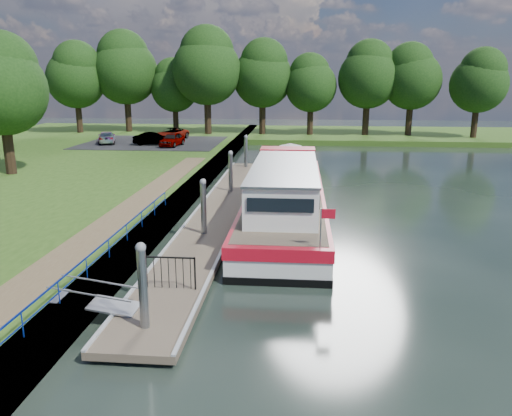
# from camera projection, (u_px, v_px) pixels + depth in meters

# --- Properties ---
(ground) EXTENTS (160.00, 160.00, 0.00)m
(ground) POSITION_uv_depth(u_px,v_px,m) (151.00, 331.00, 14.87)
(ground) COLOR black
(ground) RESTS_ON ground
(bank_edge) EXTENTS (1.10, 90.00, 0.78)m
(bank_edge) POSITION_uv_depth(u_px,v_px,m) (182.00, 199.00, 29.45)
(bank_edge) COLOR #473D2D
(bank_edge) RESTS_ON ground
(far_bank) EXTENTS (60.00, 18.00, 0.60)m
(far_bank) POSITION_uv_depth(u_px,v_px,m) (360.00, 135.00, 63.91)
(far_bank) COLOR #2C4E16
(far_bank) RESTS_ON ground
(footpath) EXTENTS (1.60, 40.00, 0.05)m
(footpath) POSITION_uv_depth(u_px,v_px,m) (107.00, 225.00, 22.75)
(footpath) COLOR brown
(footpath) RESTS_ON riverbank
(carpark) EXTENTS (14.00, 12.00, 0.06)m
(carpark) POSITION_uv_depth(u_px,v_px,m) (154.00, 143.00, 52.23)
(carpark) COLOR black
(carpark) RESTS_ON riverbank
(blue_fence) EXTENTS (0.04, 18.04, 0.72)m
(blue_fence) POSITION_uv_depth(u_px,v_px,m) (98.00, 253.00, 17.66)
(blue_fence) COLOR #0C2DBF
(blue_fence) RESTS_ON riverbank
(pontoon) EXTENTS (2.50, 30.00, 0.56)m
(pontoon) POSITION_uv_depth(u_px,v_px,m) (220.00, 212.00, 27.35)
(pontoon) COLOR brown
(pontoon) RESTS_ON ground
(mooring_piles) EXTENTS (0.30, 27.30, 3.55)m
(mooring_piles) POSITION_uv_depth(u_px,v_px,m) (219.00, 193.00, 27.08)
(mooring_piles) COLOR gray
(mooring_piles) RESTS_ON ground
(gangway) EXTENTS (2.58, 1.00, 0.92)m
(gangway) POSITION_uv_depth(u_px,v_px,m) (96.00, 302.00, 15.35)
(gangway) COLOR #A5A8AD
(gangway) RESTS_ON ground
(gate_panel) EXTENTS (1.85, 0.05, 1.15)m
(gate_panel) POSITION_uv_depth(u_px,v_px,m) (168.00, 268.00, 16.70)
(gate_panel) COLOR black
(gate_panel) RESTS_ON ground
(barge) EXTENTS (4.36, 21.15, 4.78)m
(barge) POSITION_uv_depth(u_px,v_px,m) (286.00, 194.00, 27.78)
(barge) COLOR black
(barge) RESTS_ON ground
(horizon_trees) EXTENTS (54.38, 10.03, 12.87)m
(horizon_trees) POSITION_uv_depth(u_px,v_px,m) (252.00, 73.00, 59.94)
(horizon_trees) COLOR #332316
(horizon_trees) RESTS_ON ground
(bank_tree_a) EXTENTS (6.12, 6.12, 9.72)m
(bank_tree_a) POSITION_uv_depth(u_px,v_px,m) (1.00, 83.00, 33.82)
(bank_tree_a) COLOR #332316
(bank_tree_a) RESTS_ON riverbank
(car_a) EXTENTS (2.03, 4.02, 1.31)m
(car_a) POSITION_uv_depth(u_px,v_px,m) (172.00, 139.00, 49.18)
(car_a) COLOR #999999
(car_a) RESTS_ON carpark
(car_b) EXTENTS (3.90, 1.67, 1.25)m
(car_b) POSITION_uv_depth(u_px,v_px,m) (153.00, 139.00, 49.92)
(car_b) COLOR #999999
(car_b) RESTS_ON carpark
(car_c) EXTENTS (2.96, 4.43, 1.19)m
(car_c) POSITION_uv_depth(u_px,v_px,m) (107.00, 137.00, 51.27)
(car_c) COLOR #999999
(car_c) RESTS_ON carpark
(car_d) EXTENTS (3.44, 4.88, 1.24)m
(car_d) POSITION_uv_depth(u_px,v_px,m) (172.00, 134.00, 54.48)
(car_d) COLOR #999999
(car_d) RESTS_ON carpark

